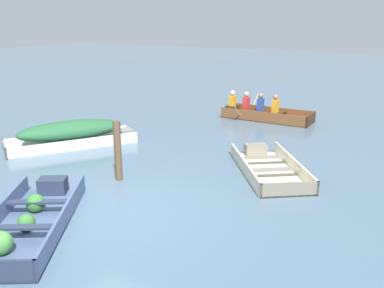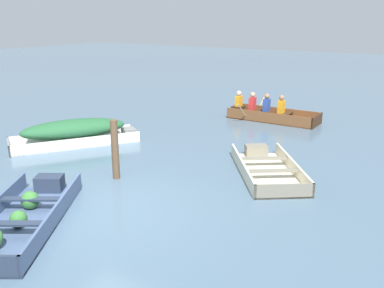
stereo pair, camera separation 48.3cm
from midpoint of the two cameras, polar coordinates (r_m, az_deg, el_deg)
ground_plane at (r=8.31m, az=-10.36°, el=-8.50°), size 80.00×80.00×0.00m
dinghy_slate_blue_foreground at (r=8.07m, az=-20.00°, el=-8.99°), size 2.80×3.39×0.41m
skiff_cream_near_moored at (r=10.19m, az=11.20°, el=-3.13°), size 2.72×3.03×0.32m
skiff_white_mid_moored at (r=12.44m, az=-14.26°, el=1.69°), size 2.70×3.52×0.73m
rowboat_wooden_brown_with_crew at (r=15.35m, az=10.84°, el=4.09°), size 3.12×2.30×0.93m
mooring_post at (r=9.54m, az=-8.80°, el=-0.76°), size 0.16×0.16×1.35m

